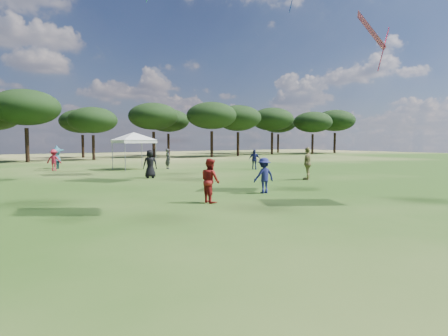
# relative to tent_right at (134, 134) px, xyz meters

# --- Properties ---
(tree_line) EXTENTS (108.78, 17.63, 7.77)m
(tree_line) POSITION_rel_tent_right_xyz_m (-6.10, 19.27, 2.66)
(tree_line) COLOR black
(tree_line) RESTS_ON ground
(tent_right) EXTENTS (5.43, 5.43, 3.19)m
(tent_right) POSITION_rel_tent_right_xyz_m (0.00, 0.00, 0.00)
(tent_right) COLOR gray
(tent_right) RESTS_ON ground
(festival_crowd) EXTENTS (31.09, 22.36, 1.87)m
(festival_crowd) POSITION_rel_tent_right_xyz_m (-8.49, -5.36, -1.90)
(festival_crowd) COLOR navy
(festival_crowd) RESTS_ON ground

